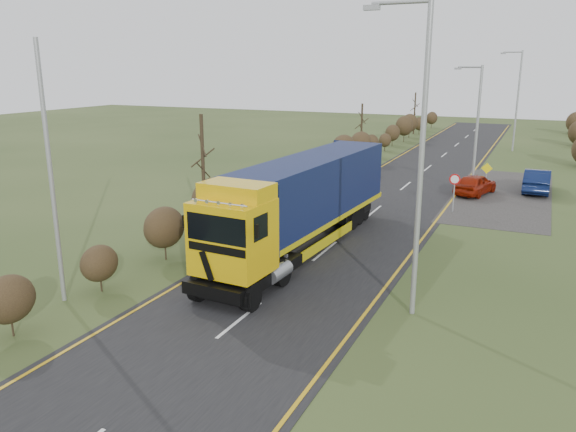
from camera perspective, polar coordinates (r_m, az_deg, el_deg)
The scene contains 14 objects.
ground at distance 22.56m, azimuth 0.12°, elevation -6.56°, with size 160.00×160.00×0.00m, color #2E3F1B.
road at distance 31.47m, azimuth 7.70°, elevation -0.39°, with size 8.00×120.00×0.02m, color black.
layby at distance 40.02m, azimuth 20.94°, elevation 2.05°, with size 6.00×18.00×0.02m, color #2B2826.
lane_markings at distance 31.18m, azimuth 7.54°, elevation -0.50°, with size 7.52×116.00×0.01m.
hedgerow at distance 31.45m, azimuth -3.85°, elevation 2.71°, with size 2.24×102.04×6.05m.
lorry at distance 25.56m, azimuth 1.43°, elevation 1.75°, with size 3.30×15.49×4.28m.
car_red_hatchback at distance 39.29m, azimuth 18.49°, elevation 3.07°, with size 1.64×4.09×1.39m, color maroon.
car_blue_sedan at distance 41.58m, azimuth 23.97°, elevation 3.29°, with size 1.65×4.73×1.56m, color #0A153B.
streetlight_near at distance 18.63m, azimuth 13.02°, elevation 6.77°, with size 2.19×0.21×10.35m.
streetlight_mid at distance 38.79m, azimuth 18.53°, elevation 8.75°, with size 1.79×0.18×8.36m.
streetlight_far at distance 60.78m, azimuth 22.19°, elevation 11.19°, with size 2.07×0.20×9.77m.
left_pole at distance 21.04m, azimuth -22.95°, elevation 3.71°, with size 0.16×0.16×9.20m, color #989A9D.
speed_sign at distance 33.95m, azimuth 16.55°, elevation 2.98°, with size 0.63×0.10×2.27m.
warning_board at distance 40.60m, azimuth 19.51°, elevation 4.06°, with size 0.74×0.11×1.95m.
Camera 1 is at (8.71, -19.09, 8.28)m, focal length 35.00 mm.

